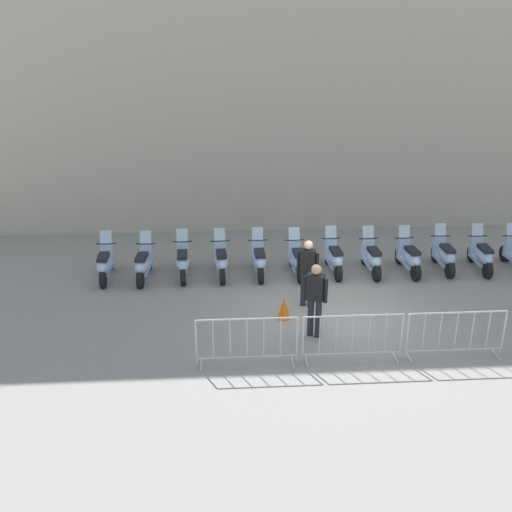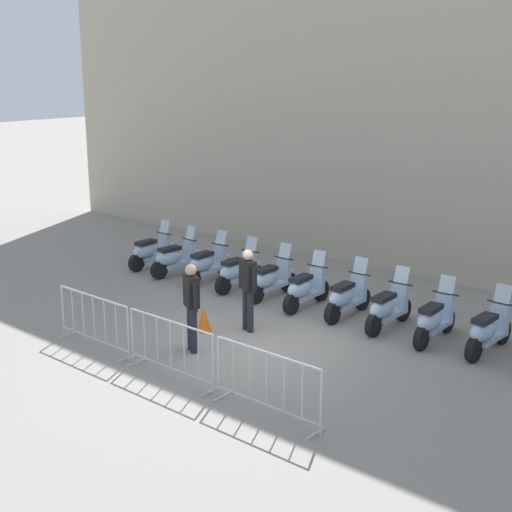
{
  "view_description": "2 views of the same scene",
  "coord_description": "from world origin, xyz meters",
  "px_view_note": "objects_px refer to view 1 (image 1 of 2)",
  "views": [
    {
      "loc": [
        -4.68,
        -11.72,
        6.34
      ],
      "look_at": [
        -1.39,
        2.13,
        0.84
      ],
      "focal_mm": 40.2,
      "sensor_mm": 36.0,
      "label": 1
    },
    {
      "loc": [
        6.8,
        -11.13,
        5.13
      ],
      "look_at": [
        -1.28,
        2.28,
        1.12
      ],
      "focal_mm": 49.41,
      "sensor_mm": 36.0,
      "label": 2
    }
  ],
  "objects_px": {
    "motorcycle_8": "(409,258)",
    "barrier_segment_0": "(247,342)",
    "motorcycle_3": "(221,261)",
    "traffic_cone": "(284,308)",
    "officer_near_row_end": "(308,269)",
    "motorcycle_2": "(183,262)",
    "motorcycle_10": "(482,256)",
    "motorcycle_4": "(259,261)",
    "motorcycle_9": "(444,256)",
    "motorcycle_6": "(334,258)",
    "motorcycle_7": "(372,259)",
    "barrier_segment_2": "(456,335)",
    "motorcycle_0": "(105,264)",
    "barrier_segment_1": "(352,339)",
    "motorcycle_5": "(297,260)",
    "officer_mid_plaza": "(315,296)",
    "motorcycle_1": "(143,265)"
  },
  "relations": [
    {
      "from": "motorcycle_10",
      "to": "motorcycle_9",
      "type": "bearing_deg",
      "value": 166.3
    },
    {
      "from": "motorcycle_9",
      "to": "officer_near_row_end",
      "type": "height_order",
      "value": "officer_near_row_end"
    },
    {
      "from": "motorcycle_8",
      "to": "officer_mid_plaza",
      "type": "bearing_deg",
      "value": -143.03
    },
    {
      "from": "motorcycle_10",
      "to": "motorcycle_8",
      "type": "bearing_deg",
      "value": 171.3
    },
    {
      "from": "motorcycle_5",
      "to": "barrier_segment_1",
      "type": "distance_m",
      "value": 4.62
    },
    {
      "from": "motorcycle_3",
      "to": "motorcycle_6",
      "type": "bearing_deg",
      "value": -9.35
    },
    {
      "from": "motorcycle_5",
      "to": "motorcycle_9",
      "type": "relative_size",
      "value": 1.01
    },
    {
      "from": "motorcycle_3",
      "to": "officer_near_row_end",
      "type": "distance_m",
      "value": 2.96
    },
    {
      "from": "motorcycle_3",
      "to": "traffic_cone",
      "type": "relative_size",
      "value": 3.14
    },
    {
      "from": "officer_mid_plaza",
      "to": "motorcycle_6",
      "type": "bearing_deg",
      "value": 62.63
    },
    {
      "from": "motorcycle_0",
      "to": "barrier_segment_1",
      "type": "bearing_deg",
      "value": -48.06
    },
    {
      "from": "motorcycle_0",
      "to": "barrier_segment_2",
      "type": "distance_m",
      "value": 9.26
    },
    {
      "from": "motorcycle_8",
      "to": "motorcycle_10",
      "type": "height_order",
      "value": "same"
    },
    {
      "from": "barrier_segment_2",
      "to": "motorcycle_10",
      "type": "bearing_deg",
      "value": 50.82
    },
    {
      "from": "motorcycle_10",
      "to": "motorcycle_3",
      "type": "bearing_deg",
      "value": 169.93
    },
    {
      "from": "motorcycle_3",
      "to": "barrier_segment_2",
      "type": "relative_size",
      "value": 0.84
    },
    {
      "from": "motorcycle_6",
      "to": "barrier_segment_2",
      "type": "xyz_separation_m",
      "value": [
        0.83,
        -4.88,
        0.07
      ]
    },
    {
      "from": "officer_near_row_end",
      "to": "officer_mid_plaza",
      "type": "distance_m",
      "value": 1.54
    },
    {
      "from": "motorcycle_9",
      "to": "motorcycle_1",
      "type": "bearing_deg",
      "value": 171.15
    },
    {
      "from": "barrier_segment_2",
      "to": "motorcycle_8",
      "type": "bearing_deg",
      "value": 74.23
    },
    {
      "from": "motorcycle_0",
      "to": "motorcycle_9",
      "type": "height_order",
      "value": "same"
    },
    {
      "from": "motorcycle_5",
      "to": "motorcycle_10",
      "type": "xyz_separation_m",
      "value": [
        5.23,
        -0.87,
        0.0
      ]
    },
    {
      "from": "barrier_segment_0",
      "to": "barrier_segment_2",
      "type": "relative_size",
      "value": 1.0
    },
    {
      "from": "motorcycle_7",
      "to": "barrier_segment_1",
      "type": "bearing_deg",
      "value": -118.75
    },
    {
      "from": "motorcycle_9",
      "to": "barrier_segment_0",
      "type": "height_order",
      "value": "motorcycle_9"
    },
    {
      "from": "motorcycle_9",
      "to": "traffic_cone",
      "type": "distance_m",
      "value": 5.59
    },
    {
      "from": "motorcycle_0",
      "to": "barrier_segment_1",
      "type": "relative_size",
      "value": 0.84
    },
    {
      "from": "motorcycle_3",
      "to": "motorcycle_7",
      "type": "bearing_deg",
      "value": -10.42
    },
    {
      "from": "motorcycle_3",
      "to": "motorcycle_7",
      "type": "distance_m",
      "value": 4.25
    },
    {
      "from": "motorcycle_5",
      "to": "officer_mid_plaza",
      "type": "height_order",
      "value": "officer_mid_plaza"
    },
    {
      "from": "motorcycle_7",
      "to": "barrier_segment_1",
      "type": "xyz_separation_m",
      "value": [
        -2.34,
        -4.27,
        0.07
      ]
    },
    {
      "from": "motorcycle_1",
      "to": "officer_mid_plaza",
      "type": "relative_size",
      "value": 0.99
    },
    {
      "from": "motorcycle_7",
      "to": "barrier_segment_0",
      "type": "height_order",
      "value": "motorcycle_7"
    },
    {
      "from": "motorcycle_10",
      "to": "barrier_segment_2",
      "type": "relative_size",
      "value": 0.83
    },
    {
      "from": "motorcycle_0",
      "to": "motorcycle_7",
      "type": "relative_size",
      "value": 1.0
    },
    {
      "from": "officer_near_row_end",
      "to": "motorcycle_2",
      "type": "bearing_deg",
      "value": 137.84
    },
    {
      "from": "motorcycle_6",
      "to": "traffic_cone",
      "type": "xyz_separation_m",
      "value": [
        -2.14,
        -2.34,
        -0.18
      ]
    },
    {
      "from": "motorcycle_4",
      "to": "barrier_segment_1",
      "type": "distance_m",
      "value": 4.92
    },
    {
      "from": "motorcycle_0",
      "to": "motorcycle_3",
      "type": "distance_m",
      "value": 3.19
    },
    {
      "from": "motorcycle_5",
      "to": "officer_near_row_end",
      "type": "relative_size",
      "value": 1.0
    },
    {
      "from": "motorcycle_6",
      "to": "motorcycle_7",
      "type": "distance_m",
      "value": 1.06
    },
    {
      "from": "motorcycle_3",
      "to": "motorcycle_4",
      "type": "relative_size",
      "value": 1.0
    },
    {
      "from": "motorcycle_8",
      "to": "barrier_segment_0",
      "type": "xyz_separation_m",
      "value": [
        -5.53,
        -3.69,
        0.07
      ]
    },
    {
      "from": "barrier_segment_2",
      "to": "barrier_segment_0",
      "type": "bearing_deg",
      "value": 170.39
    },
    {
      "from": "motorcycle_3",
      "to": "barrier_segment_2",
      "type": "xyz_separation_m",
      "value": [
        3.98,
        -5.4,
        0.07
      ]
    },
    {
      "from": "motorcycle_0",
      "to": "barrier_segment_2",
      "type": "bearing_deg",
      "value": -39.69
    },
    {
      "from": "motorcycle_9",
      "to": "motorcycle_2",
      "type": "bearing_deg",
      "value": 170.36
    },
    {
      "from": "officer_near_row_end",
      "to": "motorcycle_7",
      "type": "bearing_deg",
      "value": 32.65
    },
    {
      "from": "motorcycle_3",
      "to": "officer_near_row_end",
      "type": "xyz_separation_m",
      "value": [
        1.74,
        -2.33,
        0.53
      ]
    },
    {
      "from": "motorcycle_7",
      "to": "barrier_segment_0",
      "type": "bearing_deg",
      "value": -138.93
    }
  ]
}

